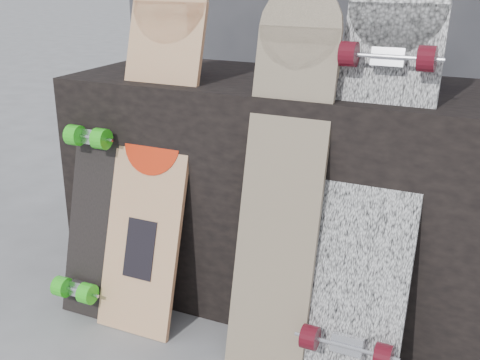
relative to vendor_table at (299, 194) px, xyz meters
The scene contains 8 objects.
vendor_table is the anchor object (origin of this frame).
merch_box_purple 0.69m from the vendor_table, behind, with size 0.18×0.12×0.10m, color #3C3A78.
merch_box_small 0.57m from the vendor_table, 12.91° to the left, with size 0.14×0.14×0.12m, color #3C3A78.
merch_box_flat 0.49m from the vendor_table, 41.24° to the left, with size 0.22×0.10×0.06m, color #D1B78C.
longboard_geisha 0.55m from the vendor_table, 145.89° to the right, with size 0.28×0.39×1.19m.
longboard_celtic 0.39m from the vendor_table, 79.09° to the right, with size 0.25×0.29×1.12m.
longboard_cascadia 0.48m from the vendor_table, 41.95° to the right, with size 0.28×0.43×1.20m.
skateboard_dark 0.73m from the vendor_table, 149.89° to the right, with size 0.18×0.29×0.80m.
Camera 1 is at (0.65, -1.39, 1.17)m, focal length 45.00 mm.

